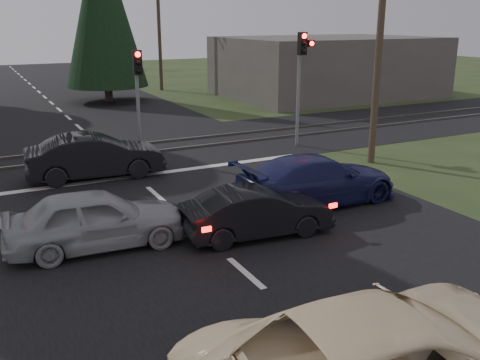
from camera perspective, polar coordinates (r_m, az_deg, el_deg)
ground at (r=11.59m, az=0.60°, el=-9.90°), size 120.00×120.00×0.00m
road at (r=20.43m, az=-12.54°, el=1.66°), size 14.00×100.00×0.01m
rail_corridor at (r=22.32m, az=-13.87°, el=2.85°), size 120.00×8.00×0.01m
stop_line at (r=18.75m, az=-11.11°, el=0.41°), size 13.00×0.35×0.00m
rail_near at (r=21.55m, az=-13.37°, el=2.51°), size 120.00×0.12×0.10m
rail_far at (r=23.07m, az=-14.35°, el=3.37°), size 120.00×0.12×0.10m
traffic_signal_right at (r=22.44m, az=6.60°, el=11.88°), size 0.68×0.48×4.70m
traffic_signal_center at (r=20.81m, az=-10.83°, el=9.90°), size 0.32×0.48×4.10m
utility_pole_near at (r=20.19m, az=14.72°, el=14.92°), size 1.80×0.26×9.00m
utility_pole_mid at (r=41.37m, az=-8.64°, el=15.98°), size 1.80×0.26×9.00m
utility_pole_far at (r=65.53m, az=-15.98°, el=15.80°), size 1.80×0.26×9.00m
conifer_tree at (r=36.14m, az=-14.46°, el=17.57°), size 5.20×5.20×11.00m
building_right at (r=38.76m, az=9.30°, el=11.87°), size 14.00×10.00×4.00m
dark_hatchback at (r=13.25m, az=1.83°, el=-3.47°), size 3.86×1.67×1.24m
silver_car at (r=13.00m, az=-15.13°, el=-4.06°), size 4.27×1.96×1.42m
blue_sedan at (r=15.68m, az=8.21°, el=0.01°), size 5.01×2.11×1.44m
dark_car_far at (r=18.73m, az=-15.17°, el=2.44°), size 4.64×1.92×1.49m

